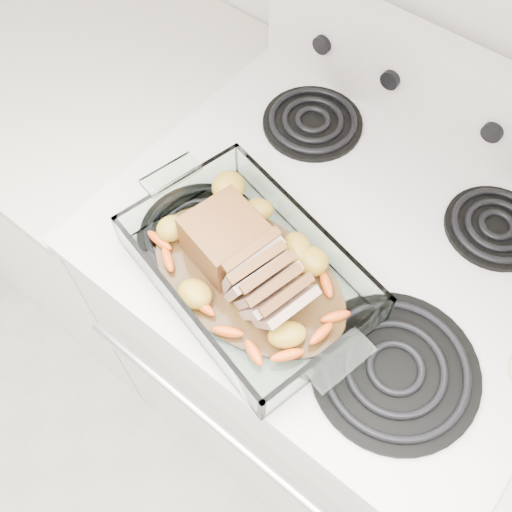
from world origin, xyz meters
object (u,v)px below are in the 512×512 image
Objects in this scene: electric_range at (322,336)px; counter_left at (125,198)px; pork_roast at (237,257)px; baking_dish at (248,274)px.

electric_range is 1.20× the size of counter_left.
electric_range is at bearing 60.01° from pork_roast.
pork_roast reaches higher than baking_dish.
baking_dish is 0.04m from pork_roast.
counter_left is at bearing 175.92° from baking_dish.
counter_left is 0.80m from pork_roast.
baking_dish is at bearing -110.95° from electric_range.
electric_range reaches higher than baking_dish.
counter_left is 4.20× the size of pork_roast.
baking_dish is at bearing -3.38° from pork_roast.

